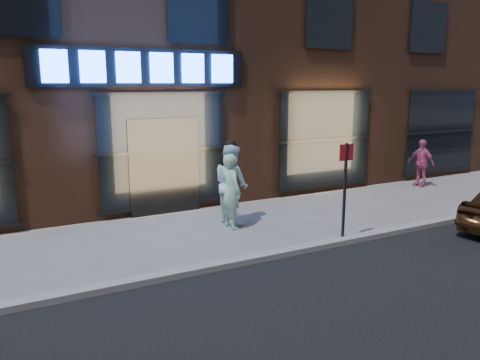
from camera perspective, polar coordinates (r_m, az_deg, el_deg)
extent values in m
plane|color=slate|center=(8.64, -0.39, -10.33)|extent=(90.00, 90.00, 0.00)
cube|color=gray|center=(8.62, -0.39, -9.96)|extent=(60.00, 0.25, 0.12)
cube|color=#54301E|center=(15.65, -14.74, 17.80)|extent=(30.00, 8.00, 10.00)
cube|color=black|center=(11.54, -11.58, 13.26)|extent=(5.20, 0.06, 0.90)
cube|color=black|center=(11.81, -9.20, 1.61)|extent=(1.80, 0.10, 2.40)
cube|color=#FFBF72|center=(11.80, -9.36, 3.56)|extent=(3.00, 0.04, 2.60)
cube|color=black|center=(11.76, -9.30, 3.54)|extent=(3.20, 0.06, 2.80)
cube|color=#FFBF72|center=(14.18, 10.22, 4.89)|extent=(3.00, 0.04, 2.60)
cube|color=black|center=(14.15, 10.32, 4.87)|extent=(3.20, 0.06, 2.80)
cube|color=#FFBF72|center=(17.69, 23.17, 5.46)|extent=(3.00, 0.04, 2.60)
cube|color=black|center=(17.66, 23.27, 5.44)|extent=(3.20, 0.06, 2.80)
cube|color=black|center=(12.13, -5.10, 20.01)|extent=(1.60, 0.06, 1.60)
cube|color=black|center=(14.16, 10.85, 18.65)|extent=(1.60, 0.06, 1.60)
cube|color=black|center=(16.91, 22.00, 16.87)|extent=(1.60, 0.06, 1.60)
cube|color=#2659FF|center=(11.07, -21.70, 12.77)|extent=(0.55, 0.12, 0.70)
cube|color=#2659FF|center=(11.19, -17.53, 13.02)|extent=(0.55, 0.12, 0.70)
cube|color=#2659FF|center=(11.37, -13.46, 13.21)|extent=(0.55, 0.12, 0.70)
cube|color=#2659FF|center=(11.60, -9.53, 13.33)|extent=(0.55, 0.12, 0.70)
cube|color=#2659FF|center=(11.87, -5.77, 13.39)|extent=(0.55, 0.12, 0.70)
cube|color=#2659FF|center=(12.20, -2.19, 13.39)|extent=(0.55, 0.12, 0.70)
imported|color=#BDF9DE|center=(10.53, -1.11, -1.39)|extent=(0.48, 0.67, 1.71)
imported|color=white|center=(10.94, -1.07, -0.45)|extent=(0.79, 0.97, 1.87)
imported|color=#CB5383|center=(15.95, 21.20, 1.95)|extent=(0.51, 0.93, 1.51)
cylinder|color=#262628|center=(9.77, 12.62, -1.63)|extent=(0.07, 0.07, 2.07)
cube|color=red|center=(9.61, 12.84, 3.31)|extent=(0.33, 0.04, 0.33)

